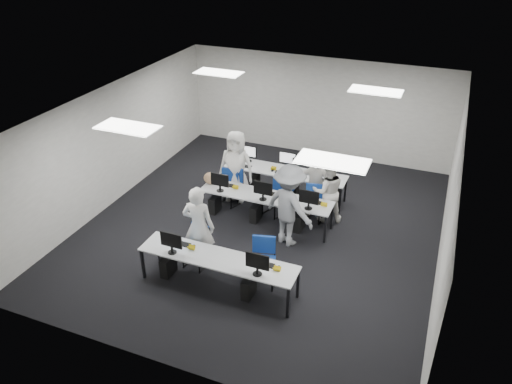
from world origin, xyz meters
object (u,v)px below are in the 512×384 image
at_px(chair_2, 232,192).
at_px(student_1, 328,191).
at_px(chair_5, 233,187).
at_px(student_0, 199,227).
at_px(desk_mid, 266,198).
at_px(student_3, 315,185).
at_px(chair_3, 275,203).
at_px(chair_1, 263,270).
at_px(chair_4, 316,210).
at_px(student_2, 236,166).
at_px(photographer, 289,206).
at_px(chair_7, 315,204).
at_px(chair_0, 197,253).
at_px(chair_6, 285,195).
at_px(desk_front, 218,260).

xyz_separation_m(chair_2, student_1, (2.47, 0.11, 0.50)).
distance_m(chair_5, student_0, 2.99).
xyz_separation_m(desk_mid, chair_2, (-1.14, 0.55, -0.38)).
height_order(student_1, student_3, student_1).
bearing_deg(chair_3, chair_1, -54.66).
height_order(chair_1, chair_5, chair_1).
xyz_separation_m(chair_4, chair_5, (-2.31, 0.24, 0.03)).
xyz_separation_m(chair_2, chair_4, (2.22, 0.04, -0.04)).
height_order(desk_mid, student_0, student_0).
height_order(chair_5, student_2, student_2).
distance_m(chair_4, student_0, 3.24).
bearing_deg(student_0, chair_3, -112.75).
bearing_deg(photographer, chair_7, -77.67).
height_order(chair_0, chair_7, chair_7).
bearing_deg(student_0, chair_0, 44.88).
distance_m(chair_1, student_1, 2.89).
xyz_separation_m(chair_0, chair_5, (-0.48, 2.93, 0.01)).
height_order(chair_6, student_1, student_1).
bearing_deg(student_3, chair_2, -178.67).
bearing_deg(chair_3, photographer, -35.89).
bearing_deg(chair_1, desk_front, -162.27).
xyz_separation_m(desk_mid, student_2, (-1.10, 0.80, 0.26)).
bearing_deg(student_2, chair_0, -86.27).
relative_size(chair_5, photographer, 0.48).
bearing_deg(desk_front, chair_4, 71.39).
bearing_deg(chair_6, chair_3, -98.22).
xyz_separation_m(chair_1, student_1, (0.57, 2.79, 0.48)).
bearing_deg(chair_4, chair_5, -178.73).
relative_size(chair_4, student_0, 0.44).
height_order(student_0, student_3, student_0).
bearing_deg(chair_0, photographer, 49.71).
height_order(desk_front, chair_6, chair_6).
distance_m(chair_4, student_3, 0.60).
xyz_separation_m(desk_front, chair_3, (0.06, 3.07, -0.40)).
distance_m(chair_3, student_3, 1.09).
relative_size(chair_5, chair_6, 1.04).
distance_m(chair_4, photographer, 1.42).
height_order(desk_mid, chair_5, chair_5).
distance_m(student_1, student_3, 0.42).
bearing_deg(chair_2, chair_0, -61.96).
relative_size(desk_mid, chair_4, 3.88).
distance_m(chair_2, chair_5, 0.30).
bearing_deg(desk_front, chair_3, 88.81).
height_order(chair_2, chair_5, chair_2).
distance_m(chair_1, chair_2, 3.28).
bearing_deg(chair_6, photographer, -65.70).
relative_size(chair_6, student_0, 0.48).
distance_m(desk_mid, chair_6, 1.05).
xyz_separation_m(desk_front, chair_5, (-1.23, 3.44, -0.39)).
height_order(chair_5, photographer, photographer).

